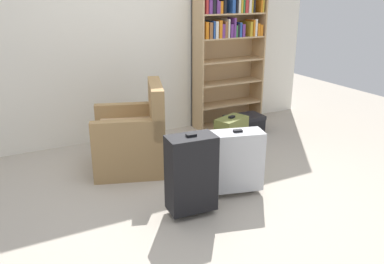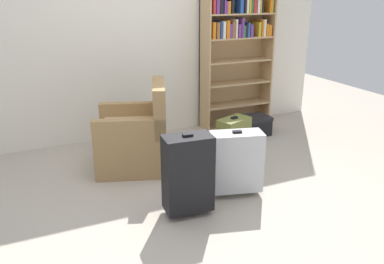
{
  "view_description": "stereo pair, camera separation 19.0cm",
  "coord_description": "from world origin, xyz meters",
  "views": [
    {
      "loc": [
        -1.51,
        -2.78,
        1.78
      ],
      "look_at": [
        0.04,
        0.25,
        0.55
      ],
      "focal_mm": 37.17,
      "sensor_mm": 36.0,
      "label": 1
    },
    {
      "loc": [
        -1.34,
        -2.87,
        1.78
      ],
      "look_at": [
        0.04,
        0.25,
        0.55
      ],
      "focal_mm": 37.17,
      "sensor_mm": 36.0,
      "label": 2
    }
  ],
  "objects": [
    {
      "name": "mug",
      "position": [
        0.27,
        0.79,
        0.05
      ],
      "size": [
        0.12,
        0.08,
        0.1
      ],
      "color": "#1E7F4C",
      "rests_on": "ground"
    },
    {
      "name": "suitcase_black",
      "position": [
        -0.19,
        -0.19,
        0.37
      ],
      "size": [
        0.41,
        0.25,
        0.71
      ],
      "color": "black",
      "rests_on": "ground"
    },
    {
      "name": "armchair",
      "position": [
        -0.31,
        0.9,
        0.32
      ],
      "size": [
        0.88,
        0.88,
        0.9
      ],
      "color": "#9E7A4C",
      "rests_on": "ground"
    },
    {
      "name": "back_wall",
      "position": [
        0.0,
        1.9,
        1.3
      ],
      "size": [
        5.22,
        0.1,
        2.6
      ],
      "primitive_type": "cube",
      "color": "silver",
      "rests_on": "ground"
    },
    {
      "name": "ground_plane",
      "position": [
        0.0,
        0.0,
        0.0
      ],
      "size": [
        9.13,
        9.13,
        0.0
      ],
      "primitive_type": "plane",
      "color": "#B2A899"
    },
    {
      "name": "suitcase_silver",
      "position": [
        0.35,
        -0.04,
        0.32
      ],
      "size": [
        0.5,
        0.33,
        0.62
      ],
      "color": "#B7BABF",
      "rests_on": "ground"
    },
    {
      "name": "suitcase_olive",
      "position": [
        0.59,
        0.44,
        0.3
      ],
      "size": [
        0.39,
        0.3,
        0.57
      ],
      "color": "brown",
      "rests_on": "ground"
    },
    {
      "name": "bookshelf",
      "position": [
        1.31,
        1.7,
        1.08
      ],
      "size": [
        0.95,
        0.3,
        1.77
      ],
      "color": "tan",
      "rests_on": "ground"
    },
    {
      "name": "storage_box",
      "position": [
        1.31,
        1.24,
        0.13
      ],
      "size": [
        0.48,
        0.3,
        0.25
      ],
      "color": "black",
      "rests_on": "ground"
    }
  ]
}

